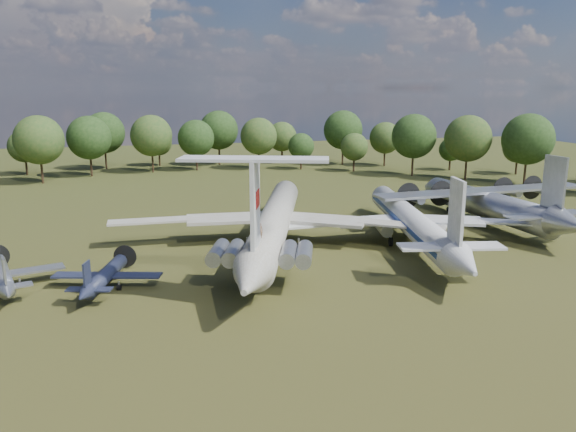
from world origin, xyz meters
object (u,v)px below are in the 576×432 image
object	(u,v)px
il62_airliner	(274,227)
an12_transport	(486,208)
small_prop_west	(106,279)
person_on_il62	(260,230)
small_prop_northwest	(2,278)
tu104_jet	(411,226)

from	to	relation	value
il62_airliner	an12_transport	xyz separation A→B (m)	(34.85, 4.51, -0.19)
small_prop_west	person_on_il62	size ratio (longest dim) A/B	9.75
small_prop_west	small_prop_northwest	size ratio (longest dim) A/B	0.91
tu104_jet	an12_transport	size ratio (longest dim) A/B	1.22
an12_transport	person_on_il62	xyz separation A→B (m)	(-39.95, -19.55, 3.82)
small_prop_west	small_prop_northwest	xyz separation A→B (m)	(-10.53, 2.55, 0.11)
il62_airliner	small_prop_northwest	xyz separation A→B (m)	(-31.37, -8.07, -1.58)
il62_airliner	small_prop_west	world-z (taller)	il62_airliner
small_prop_northwest	person_on_il62	distance (m)	27.67
tu104_jet	small_prop_northwest	world-z (taller)	tu104_jet
person_on_il62	tu104_jet	bearing A→B (deg)	-141.69
tu104_jet	an12_transport	distance (m)	17.90
tu104_jet	small_prop_west	bearing A→B (deg)	-156.51
small_prop_west	person_on_il62	bearing A→B (deg)	0.03
small_prop_west	person_on_il62	world-z (taller)	person_on_il62
tu104_jet	an12_transport	world-z (taller)	an12_transport
tu104_jet	person_on_il62	bearing A→B (deg)	-140.19
il62_airliner	person_on_il62	size ratio (longest dim) A/B	36.20
il62_airliner	small_prop_west	bearing A→B (deg)	-134.26
an12_transport	tu104_jet	bearing A→B (deg)	-159.74
il62_airliner	an12_transport	bearing A→B (deg)	26.12
il62_airliner	tu104_jet	bearing A→B (deg)	10.72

